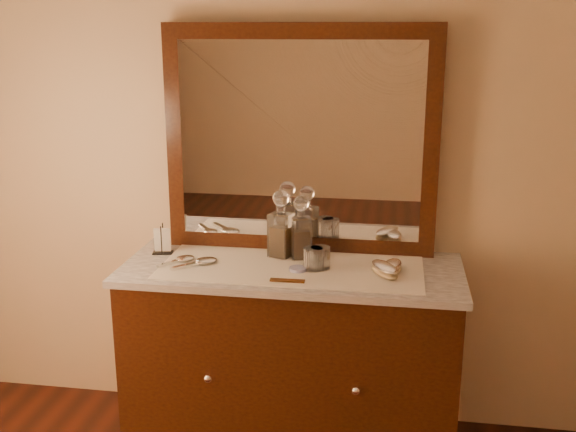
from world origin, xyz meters
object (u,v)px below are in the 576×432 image
object	(u,v)px
brush_near	(385,269)
pin_dish	(298,269)
mirror_frame	(300,140)
napkin_rack	(162,242)
hand_mirror_outer	(182,259)
decanter_right	(301,234)
brush_far	(392,267)
decanter_left	(281,231)
hand_mirror_inner	(202,262)
dresser_cabinet	(292,360)
comb	(287,281)

from	to	relation	value
brush_near	pin_dish	bearing A→B (deg)	-179.62
mirror_frame	napkin_rack	size ratio (longest dim) A/B	9.01
mirror_frame	hand_mirror_outer	size ratio (longest dim) A/B	6.85
mirror_frame	decanter_right	bearing A→B (deg)	-79.81
mirror_frame	brush_far	world-z (taller)	mirror_frame
pin_dish	brush_far	bearing A→B (deg)	5.19
brush_near	hand_mirror_outer	bearing A→B (deg)	177.52
pin_dish	hand_mirror_outer	bearing A→B (deg)	175.55
decanter_right	brush_far	distance (m)	0.43
decanter_right	brush_far	bearing A→B (deg)	-18.44
decanter_left	pin_dish	bearing A→B (deg)	-60.23
decanter_left	hand_mirror_outer	size ratio (longest dim) A/B	1.72
mirror_frame	napkin_rack	xyz separation A→B (m)	(-0.60, -0.16, -0.45)
pin_dish	brush_near	distance (m)	0.36
napkin_rack	pin_dish	bearing A→B (deg)	-12.46
hand_mirror_inner	pin_dish	bearing A→B (deg)	-2.64
hand_mirror_inner	napkin_rack	bearing A→B (deg)	150.64
dresser_cabinet	napkin_rack	bearing A→B (deg)	171.87
decanter_right	hand_mirror_inner	world-z (taller)	decanter_right
pin_dish	decanter_right	xyz separation A→B (m)	(-0.01, 0.17, 0.10)
dresser_cabinet	decanter_left	xyz separation A→B (m)	(-0.07, 0.12, 0.56)
napkin_rack	hand_mirror_outer	world-z (taller)	napkin_rack
pin_dish	hand_mirror_outer	distance (m)	0.52
dresser_cabinet	hand_mirror_outer	xyz separation A→B (m)	(-0.48, -0.01, 0.45)
decanter_left	hand_mirror_inner	size ratio (longest dim) A/B	1.55
comb	napkin_rack	size ratio (longest dim) A/B	1.05
pin_dish	hand_mirror_outer	world-z (taller)	hand_mirror_outer
comb	decanter_left	bearing A→B (deg)	103.66
mirror_frame	hand_mirror_inner	xyz separation A→B (m)	(-0.38, -0.28, -0.49)
dresser_cabinet	pin_dish	world-z (taller)	pin_dish
mirror_frame	decanter_left	distance (m)	0.41
brush_near	decanter_right	bearing A→B (deg)	155.84
hand_mirror_outer	hand_mirror_inner	bearing A→B (deg)	-12.27
dresser_cabinet	napkin_rack	world-z (taller)	napkin_rack
comb	napkin_rack	xyz separation A→B (m)	(-0.61, 0.27, 0.05)
pin_dish	hand_mirror_inner	distance (m)	0.42
dresser_cabinet	mirror_frame	world-z (taller)	mirror_frame
dresser_cabinet	decanter_right	size ratio (longest dim) A/B	4.99
decanter_left	brush_far	world-z (taller)	decanter_left
pin_dish	brush_near	bearing A→B (deg)	0.38
dresser_cabinet	mirror_frame	bearing A→B (deg)	90.00
brush_far	decanter_right	bearing A→B (deg)	161.56
napkin_rack	mirror_frame	bearing A→B (deg)	14.89
decanter_left	dresser_cabinet	bearing A→B (deg)	-61.53
decanter_left	brush_near	distance (m)	0.50
brush_near	hand_mirror_inner	distance (m)	0.78
dresser_cabinet	pin_dish	xyz separation A→B (m)	(0.03, -0.05, 0.45)
comb	hand_mirror_inner	world-z (taller)	hand_mirror_inner
dresser_cabinet	comb	size ratio (longest dim) A/B	10.00
brush_far	hand_mirror_inner	xyz separation A→B (m)	(-0.80, -0.02, -0.01)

